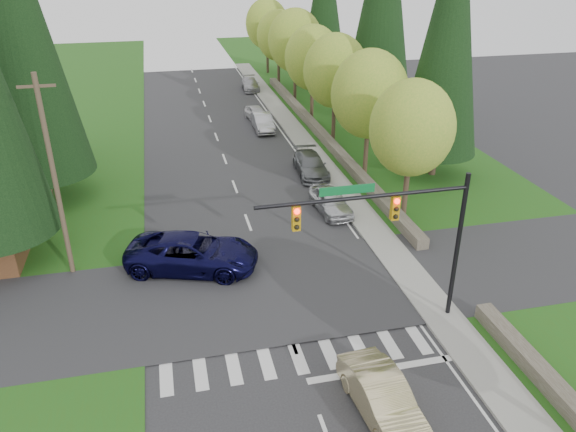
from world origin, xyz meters
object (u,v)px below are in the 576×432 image
object	(u,v)px
parked_car_b	(311,165)
parked_car_c	(263,122)
suv_navy	(193,253)
parked_car_e	(250,84)
sedan_champagne	(382,398)
parked_car_a	(331,201)
parked_car_d	(257,114)

from	to	relation	value
parked_car_b	parked_car_c	distance (m)	11.03
suv_navy	parked_car_b	xyz separation A→B (m)	(9.14, 11.00, -0.20)
parked_car_c	parked_car_e	distance (m)	14.85
sedan_champagne	parked_car_c	distance (m)	33.36
parked_car_a	parked_car_b	distance (m)	6.20
parked_car_d	parked_car_e	distance (m)	11.81
parked_car_d	parked_car_e	xyz separation A→B (m)	(1.40, 11.73, -0.01)
parked_car_a	parked_car_d	xyz separation A→B (m)	(-0.99, 20.18, -0.07)
sedan_champagne	parked_car_c	world-z (taller)	sedan_champagne
sedan_champagne	parked_car_e	xyz separation A→B (m)	(3.46, 48.07, -0.12)
parked_car_a	parked_car_c	bearing A→B (deg)	88.87
sedan_champagne	parked_car_e	size ratio (longest dim) A/B	1.05
sedan_champagne	parked_car_d	size ratio (longest dim) A/B	1.20
parked_car_b	parked_car_c	size ratio (longest dim) A/B	1.13
parked_car_a	parked_car_b	bearing A→B (deg)	81.76
parked_car_b	parked_car_c	xyz separation A→B (m)	(-1.40, 10.94, 0.00)
parked_car_e	sedan_champagne	bearing A→B (deg)	-91.24
parked_car_e	parked_car_a	bearing A→B (deg)	-87.86
sedan_champagne	parked_car_e	world-z (taller)	sedan_champagne
parked_car_c	parked_car_d	xyz separation A→B (m)	(0.00, 3.06, -0.07)
sedan_champagne	suv_navy	distance (m)	12.69
sedan_champagne	parked_car_c	bearing A→B (deg)	81.11
parked_car_e	parked_car_b	bearing A→B (deg)	-87.12
parked_car_c	parked_car_e	bearing A→B (deg)	85.45
suv_navy	sedan_champagne	bearing A→B (deg)	-135.42
suv_navy	parked_car_d	distance (m)	26.17
parked_car_c	sedan_champagne	bearing A→B (deg)	-92.68
parked_car_d	parked_car_e	size ratio (longest dim) A/B	0.87
suv_navy	parked_car_c	bearing A→B (deg)	-1.41
parked_car_d	parked_car_e	world-z (taller)	parked_car_d
suv_navy	parked_car_a	xyz separation A→B (m)	(8.73, 4.82, -0.19)
parked_car_e	suv_navy	bearing A→B (deg)	-101.09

